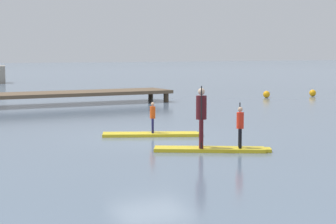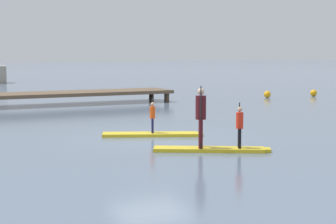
# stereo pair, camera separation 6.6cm
# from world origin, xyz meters

# --- Properties ---
(ground_plane) EXTENTS (240.00, 240.00, 0.00)m
(ground_plane) POSITION_xyz_m (0.00, 0.00, 0.00)
(ground_plane) COLOR slate
(paddleboard_near) EXTENTS (3.29, 1.96, 0.10)m
(paddleboard_near) POSITION_xyz_m (0.30, 0.48, 0.05)
(paddleboard_near) COLOR gold
(paddleboard_near) RESTS_ON ground
(paddler_child_solo) EXTENTS (0.24, 0.35, 1.16)m
(paddler_child_solo) POSITION_xyz_m (0.31, 0.50, 0.67)
(paddler_child_solo) COLOR #19194C
(paddler_child_solo) RESTS_ON paddleboard_near
(paddleboard_far) EXTENTS (3.12, 2.12, 0.10)m
(paddleboard_far) POSITION_xyz_m (0.46, -3.04, 0.05)
(paddleboard_far) COLOR gold
(paddleboard_far) RESTS_ON ground
(paddler_adult) EXTENTS (0.41, 0.47, 1.76)m
(paddler_adult) POSITION_xyz_m (0.19, -2.89, 1.07)
(paddler_adult) COLOR #4C1419
(paddler_adult) RESTS_ON paddleboard_far
(paddler_child_front) EXTENTS (0.28, 0.36, 1.27)m
(paddler_child_front) POSITION_xyz_m (1.15, -3.42, 0.75)
(paddler_child_front) COLOR black
(paddler_child_front) RESTS_ON paddleboard_far
(floating_dock) EXTENTS (11.87, 2.57, 0.67)m
(floating_dock) POSITION_xyz_m (1.06, 12.99, 0.57)
(floating_dock) COLOR brown
(floating_dock) RESTS_ON ground
(mooring_buoy_near) EXTENTS (0.42, 0.42, 0.42)m
(mooring_buoy_near) POSITION_xyz_m (13.44, 11.90, 0.21)
(mooring_buoy_near) COLOR orange
(mooring_buoy_near) RESTS_ON ground
(mooring_buoy_far) EXTENTS (0.42, 0.42, 0.42)m
(mooring_buoy_far) POSITION_xyz_m (16.71, 11.56, 0.21)
(mooring_buoy_far) COLOR orange
(mooring_buoy_far) RESTS_ON ground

